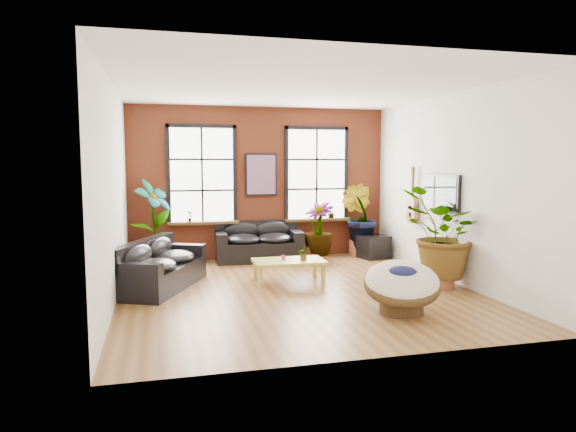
{
  "coord_description": "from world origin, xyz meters",
  "views": [
    {
      "loc": [
        -2.27,
        -8.51,
        2.24
      ],
      "look_at": [
        0.0,
        0.6,
        1.25
      ],
      "focal_mm": 32.0,
      "sensor_mm": 36.0,
      "label": 1
    }
  ],
  "objects_px": {
    "coffee_table": "(289,262)",
    "papasan_chair": "(402,285)",
    "sofa_back": "(258,243)",
    "sofa_left": "(158,267)"
  },
  "relations": [
    {
      "from": "coffee_table",
      "to": "papasan_chair",
      "type": "xyz_separation_m",
      "value": [
        1.14,
        -2.33,
        0.06
      ]
    },
    {
      "from": "sofa_back",
      "to": "papasan_chair",
      "type": "relative_size",
      "value": 1.36
    },
    {
      "from": "sofa_back",
      "to": "papasan_chair",
      "type": "xyz_separation_m",
      "value": [
        1.28,
        -4.63,
        0.03
      ]
    },
    {
      "from": "sofa_left",
      "to": "sofa_back",
      "type": "bearing_deg",
      "value": -20.98
    },
    {
      "from": "sofa_back",
      "to": "papasan_chair",
      "type": "bearing_deg",
      "value": -71.93
    },
    {
      "from": "papasan_chair",
      "to": "sofa_left",
      "type": "bearing_deg",
      "value": 165.51
    },
    {
      "from": "sofa_back",
      "to": "coffee_table",
      "type": "bearing_deg",
      "value": -83.87
    },
    {
      "from": "sofa_back",
      "to": "sofa_left",
      "type": "distance_m",
      "value": 3.1
    },
    {
      "from": "sofa_left",
      "to": "papasan_chair",
      "type": "xyz_separation_m",
      "value": [
        3.51,
        -2.47,
        0.05
      ]
    },
    {
      "from": "sofa_back",
      "to": "coffee_table",
      "type": "height_order",
      "value": "sofa_back"
    }
  ]
}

